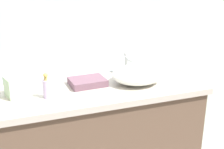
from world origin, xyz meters
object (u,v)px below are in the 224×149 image
(sink_basin, at_px, (137,75))
(lotion_bottle, at_px, (46,88))
(tissue_box, at_px, (17,85))
(folded_hand_towel, at_px, (88,82))

(sink_basin, distance_m, lotion_bottle, 0.59)
(lotion_bottle, bearing_deg, tissue_box, 149.96)
(tissue_box, bearing_deg, folded_hand_towel, 4.18)
(lotion_bottle, bearing_deg, sink_basin, 4.64)
(lotion_bottle, distance_m, folded_hand_towel, 0.30)
(tissue_box, bearing_deg, sink_basin, -3.26)
(lotion_bottle, relative_size, folded_hand_towel, 0.67)
(folded_hand_towel, bearing_deg, sink_basin, -13.12)
(lotion_bottle, height_order, tissue_box, tissue_box)
(sink_basin, bearing_deg, tissue_box, 176.74)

